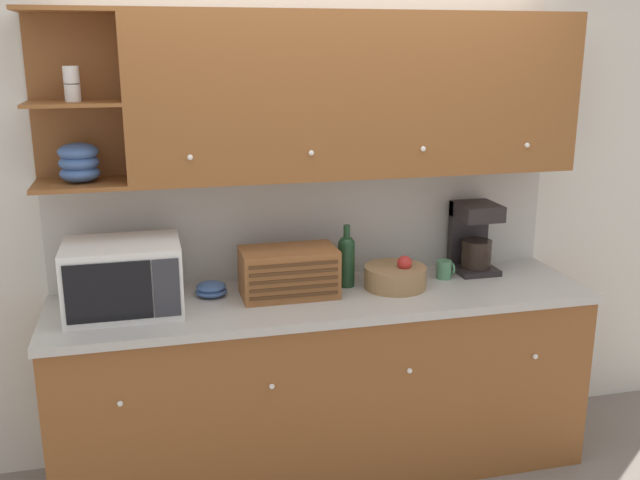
{
  "coord_description": "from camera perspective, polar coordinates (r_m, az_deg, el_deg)",
  "views": [
    {
      "loc": [
        -0.83,
        -3.54,
        2.14
      ],
      "look_at": [
        0.0,
        -0.23,
        1.21
      ],
      "focal_mm": 40.0,
      "sensor_mm": 36.0,
      "label": 1
    }
  ],
  "objects": [
    {
      "name": "counter_unit",
      "position": [
        3.72,
        0.37,
        -11.32
      ],
      "size": [
        2.67,
        0.68,
        0.95
      ],
      "color": "brown",
      "rests_on": "ground_plane"
    },
    {
      "name": "ground_plane",
      "position": [
        4.22,
        -0.77,
        -15.21
      ],
      "size": [
        24.0,
        24.0,
        0.0
      ],
      "primitive_type": "plane",
      "color": "slate"
    },
    {
      "name": "microwave",
      "position": [
        3.38,
        -15.47,
        -2.91
      ],
      "size": [
        0.52,
        0.4,
        0.33
      ],
      "color": "silver",
      "rests_on": "counter_unit"
    },
    {
      "name": "bread_box",
      "position": [
        3.49,
        -2.52,
        -2.59
      ],
      "size": [
        0.47,
        0.26,
        0.24
      ],
      "color": "brown",
      "rests_on": "counter_unit"
    },
    {
      "name": "bowl_stack_on_counter",
      "position": [
        3.54,
        -8.7,
        -3.91
      ],
      "size": [
        0.15,
        0.15,
        0.07
      ],
      "color": "#3D5B93",
      "rests_on": "counter_unit"
    },
    {
      "name": "backsplash_panel",
      "position": [
        3.74,
        -0.82,
        1.28
      ],
      "size": [
        2.65,
        0.01,
        0.57
      ],
      "color": "#B7B2A8",
      "rests_on": "counter_unit"
    },
    {
      "name": "coffee_maker",
      "position": [
        3.94,
        12.19,
        0.28
      ],
      "size": [
        0.22,
        0.24,
        0.38
      ],
      "color": "black",
      "rests_on": "counter_unit"
    },
    {
      "name": "wall_back",
      "position": [
        3.76,
        -0.94,
        2.35
      ],
      "size": [
        5.05,
        0.06,
        2.6
      ],
      "color": "beige",
      "rests_on": "ground_plane"
    },
    {
      "name": "fruit_basket",
      "position": [
        3.63,
        6.06,
        -2.92
      ],
      "size": [
        0.31,
        0.31,
        0.17
      ],
      "color": "#937047",
      "rests_on": "counter_unit"
    },
    {
      "name": "wine_bottle",
      "position": [
        3.62,
        2.12,
        -1.48
      ],
      "size": [
        0.09,
        0.09,
        0.32
      ],
      "color": "#19381E",
      "rests_on": "counter_unit"
    },
    {
      "name": "upper_cabinets",
      "position": [
        3.53,
        2.34,
        11.46
      ],
      "size": [
        2.65,
        0.34,
        0.78
      ],
      "color": "brown",
      "rests_on": "backsplash_panel"
    },
    {
      "name": "mug",
      "position": [
        3.82,
        9.94,
        -2.33
      ],
      "size": [
        0.09,
        0.08,
        0.1
      ],
      "color": "#4C845B",
      "rests_on": "counter_unit"
    }
  ]
}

